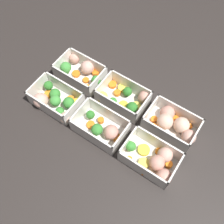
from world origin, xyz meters
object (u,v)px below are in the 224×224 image
container_near_right (154,160)px  container_far_left (81,71)px  container_near_center (102,128)px  container_near_left (55,101)px  container_far_right (173,124)px  container_far_center (126,98)px

container_near_right → container_far_left: size_ratio=1.02×
container_near_center → container_near_right: same height
container_near_left → container_far_right: 0.39m
container_near_center → container_near_left: bearing=-178.0°
container_near_center → container_far_right: bearing=37.5°
container_far_left → container_far_right: size_ratio=0.97×
container_near_left → container_near_center: 0.18m
container_near_left → container_near_center: bearing=2.0°
container_far_center → container_near_left: bearing=-143.0°
container_near_center → container_near_right: (0.19, -0.00, -0.00)m
container_near_center → container_far_left: (-0.19, 0.14, 0.00)m
container_near_center → container_near_right: bearing=-0.2°
container_near_right → container_far_left: same height
container_near_right → container_near_left: bearing=-179.1°
container_far_center → container_near_right: bearing=-36.3°
container_near_center → container_far_left: bearing=143.5°
container_near_right → container_far_right: (-0.01, 0.14, 0.00)m
container_near_center → container_far_right: size_ratio=0.95×
container_near_center → container_far_right: (0.18, 0.13, 0.00)m
container_near_right → container_far_right: bearing=94.3°
container_near_right → container_far_center: bearing=143.7°
container_far_left → container_far_center: size_ratio=0.95×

